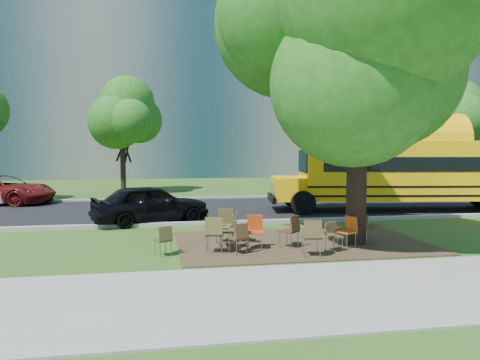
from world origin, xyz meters
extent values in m
plane|color=#314917|center=(0.00, 0.00, 0.00)|extent=(160.00, 160.00, 0.00)
cube|color=gray|center=(0.00, -5.00, 0.02)|extent=(60.00, 4.00, 0.04)
cube|color=#382819|center=(1.00, -0.50, 0.01)|extent=(7.00, 4.50, 0.03)
cube|color=black|center=(0.00, 7.00, 0.02)|extent=(80.00, 8.00, 0.04)
cube|color=gray|center=(0.00, 3.00, 0.07)|extent=(80.00, 0.25, 0.14)
cube|color=gray|center=(0.00, 11.10, 0.07)|extent=(80.00, 0.25, 0.14)
cube|color=slate|center=(-8.00, 36.00, 11.00)|extent=(38.00, 16.00, 22.00)
cube|color=slate|center=(24.00, 38.00, 12.50)|extent=(30.00, 16.00, 25.00)
cylinder|color=black|center=(-5.00, 16.00, 1.75)|extent=(0.32, 0.32, 3.50)
sphere|color=#255212|center=(-5.00, 16.00, 4.22)|extent=(4.80, 4.80, 4.80)
cylinder|color=black|center=(8.00, 14.00, 2.10)|extent=(0.38, 0.38, 4.20)
sphere|color=#255212|center=(8.00, 14.00, 5.04)|extent=(5.60, 5.60, 5.60)
cylinder|color=black|center=(16.00, 13.00, 1.80)|extent=(0.34, 0.34, 3.60)
sphere|color=#255212|center=(16.00, 13.00, 4.35)|extent=(5.00, 5.00, 5.00)
cylinder|color=black|center=(2.48, -0.93, 2.05)|extent=(0.56, 0.56, 4.10)
sphere|color=#255212|center=(2.48, -0.93, 5.18)|extent=(7.20, 7.20, 7.20)
cube|color=#FFB808|center=(8.56, 5.03, 1.78)|extent=(11.25, 4.08, 2.45)
cube|color=black|center=(8.86, 4.98, 2.05)|extent=(10.66, 4.03, 0.60)
cube|color=#FFB808|center=(2.50, 5.92, 1.00)|extent=(1.61, 2.37, 0.95)
cube|color=black|center=(8.56, 5.03, 1.15)|extent=(11.27, 4.11, 0.08)
cube|color=black|center=(8.56, 5.03, 0.78)|extent=(11.27, 4.11, 0.08)
cylinder|color=black|center=(2.74, 4.62, 0.50)|extent=(1.03, 0.44, 1.00)
cylinder|color=black|center=(3.10, 7.10, 0.50)|extent=(1.03, 0.44, 1.00)
cylinder|color=black|center=(11.61, 5.84, 0.50)|extent=(1.03, 0.44, 1.00)
cube|color=#413E1C|center=(-2.91, -1.40, 0.40)|extent=(0.48, 0.48, 0.04)
cube|color=#413E1C|center=(-2.84, -1.54, 0.59)|extent=(0.36, 0.22, 0.35)
cube|color=#413E1C|center=(-2.77, -1.20, 0.50)|extent=(0.28, 0.31, 0.03)
cylinder|color=slate|center=(-3.11, -1.33, 0.20)|extent=(0.02, 0.02, 0.40)
cylinder|color=slate|center=(-2.71, -1.47, 0.20)|extent=(0.02, 0.02, 0.40)
cube|color=#4F4722|center=(-1.59, -1.36, 0.50)|extent=(0.55, 0.53, 0.06)
cube|color=#4F4722|center=(-1.63, -1.56, 0.75)|extent=(0.46, 0.19, 0.45)
cube|color=#4F4722|center=(-1.30, -1.26, 0.64)|extent=(0.30, 0.36, 0.03)
cylinder|color=slate|center=(-1.74, -1.14, 0.25)|extent=(0.03, 0.03, 0.50)
cylinder|color=slate|center=(-1.45, -1.59, 0.25)|extent=(0.03, 0.03, 0.50)
cube|color=#4B301A|center=(-1.02, -1.59, 0.42)|extent=(0.52, 0.51, 0.05)
cube|color=#4B301A|center=(-0.95, -1.74, 0.63)|extent=(0.38, 0.24, 0.38)
cube|color=#4B301A|center=(-0.88, -1.38, 0.53)|extent=(0.30, 0.33, 0.03)
cylinder|color=slate|center=(-1.23, -1.52, 0.21)|extent=(0.02, 0.02, 0.42)
cylinder|color=slate|center=(-0.81, -1.67, 0.21)|extent=(0.02, 0.02, 0.42)
cube|color=#B13C12|center=(-0.48, -1.14, 0.47)|extent=(0.53, 0.51, 0.05)
cube|color=#B13C12|center=(-0.44, -0.95, 0.71)|extent=(0.43, 0.19, 0.42)
cube|color=#B13C12|center=(-0.76, -1.22, 0.60)|extent=(0.29, 0.34, 0.03)
cylinder|color=slate|center=(-0.35, -1.35, 0.24)|extent=(0.03, 0.03, 0.47)
cylinder|color=slate|center=(-0.62, -0.92, 0.24)|extent=(0.03, 0.03, 0.47)
cube|color=#49401F|center=(0.74, -2.18, 0.50)|extent=(0.52, 0.51, 0.06)
cube|color=#49401F|center=(0.71, -2.38, 0.74)|extent=(0.45, 0.17, 0.44)
cube|color=#49401F|center=(1.02, -2.07, 0.63)|extent=(0.29, 0.34, 0.03)
cylinder|color=slate|center=(0.58, -1.97, 0.25)|extent=(0.03, 0.03, 0.50)
cylinder|color=slate|center=(0.90, -2.39, 0.25)|extent=(0.03, 0.03, 0.50)
cube|color=brown|center=(1.50, -1.76, 0.40)|extent=(0.47, 0.46, 0.04)
cube|color=brown|center=(1.45, -1.61, 0.60)|extent=(0.36, 0.20, 0.36)
cube|color=brown|center=(1.34, -1.95, 0.51)|extent=(0.27, 0.30, 0.03)
cylinder|color=slate|center=(1.70, -1.85, 0.20)|extent=(0.02, 0.02, 0.40)
cylinder|color=slate|center=(1.31, -1.67, 0.20)|extent=(0.02, 0.02, 0.40)
cube|color=#CB5415|center=(2.00, -1.41, 0.45)|extent=(0.53, 0.54, 0.05)
cube|color=#CB5415|center=(2.16, -1.34, 0.66)|extent=(0.25, 0.40, 0.40)
cube|color=#CB5415|center=(1.78, -1.25, 0.56)|extent=(0.34, 0.31, 0.03)
cylinder|color=slate|center=(1.92, -1.63, 0.22)|extent=(0.02, 0.02, 0.45)
cylinder|color=slate|center=(2.08, -1.19, 0.22)|extent=(0.02, 0.02, 0.45)
cube|color=#512E1D|center=(2.76, -0.95, 0.45)|extent=(0.55, 0.56, 0.05)
cube|color=#512E1D|center=(2.60, -1.04, 0.66)|extent=(0.28, 0.39, 0.40)
cube|color=#512E1D|center=(3.00, -1.09, 0.57)|extent=(0.35, 0.33, 0.03)
cylinder|color=slate|center=(2.82, -0.72, 0.22)|extent=(0.02, 0.02, 0.45)
cylinder|color=slate|center=(2.69, -1.18, 0.22)|extent=(0.02, 0.02, 0.45)
cube|color=#46401E|center=(-1.20, -0.87, 0.48)|extent=(0.47, 0.48, 0.05)
cube|color=#46401E|center=(-1.01, -0.89, 0.71)|extent=(0.14, 0.43, 0.43)
cube|color=#46401E|center=(-1.32, -0.60, 0.60)|extent=(0.32, 0.26, 0.03)
cylinder|color=slate|center=(-1.39, -1.03, 0.24)|extent=(0.03, 0.03, 0.48)
cylinder|color=slate|center=(-1.00, -0.71, 0.24)|extent=(0.03, 0.03, 0.48)
cube|color=brown|center=(-1.15, -0.11, 0.50)|extent=(0.59, 0.58, 0.06)
cube|color=brown|center=(-1.08, 0.08, 0.74)|extent=(0.45, 0.26, 0.45)
cube|color=brown|center=(-1.46, -0.16, 0.63)|extent=(0.34, 0.38, 0.03)
cylinder|color=slate|center=(-1.04, -0.35, 0.25)|extent=(0.03, 0.03, 0.50)
cylinder|color=slate|center=(-1.26, 0.13, 0.25)|extent=(0.03, 0.03, 0.50)
cube|color=#49451F|center=(-0.63, -0.13, 0.44)|extent=(0.48, 0.49, 0.05)
cube|color=#49451F|center=(-0.80, -0.09, 0.66)|extent=(0.18, 0.41, 0.40)
cube|color=#49451F|center=(-0.55, -0.39, 0.56)|extent=(0.32, 0.27, 0.03)
cylinder|color=slate|center=(-0.43, 0.00, 0.22)|extent=(0.02, 0.02, 0.44)
cylinder|color=slate|center=(-0.83, -0.25, 0.22)|extent=(0.02, 0.02, 0.44)
cube|color=#492C1A|center=(0.48, -1.09, 0.47)|extent=(0.60, 0.60, 0.05)
cube|color=#492C1A|center=(0.60, -1.23, 0.69)|extent=(0.37, 0.35, 0.42)
cube|color=#492C1A|center=(0.57, -0.81, 0.59)|extent=(0.36, 0.37, 0.03)
cylinder|color=slate|center=(0.23, -1.07, 0.23)|extent=(0.02, 0.02, 0.47)
cylinder|color=slate|center=(0.73, -1.10, 0.23)|extent=(0.02, 0.02, 0.47)
imported|color=black|center=(-3.25, 3.80, 0.71)|extent=(4.48, 2.91, 1.42)
imported|color=#5B100F|center=(-10.32, 10.77, 0.70)|extent=(5.51, 3.85, 1.40)
camera|label=1|loc=(-3.08, -13.19, 2.73)|focal=35.00mm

